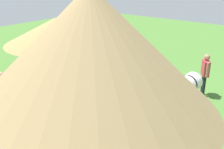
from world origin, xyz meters
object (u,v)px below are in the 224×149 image
patio_chair_near_hut (52,79)px  guest_behind_table (23,74)px  patio_chair_near_lawn (37,103)px  patio_chair_west_end (94,88)px  zebra_by_umbrella (120,65)px  shade_umbrella (57,31)px  zebra_nearest_camera (183,88)px  standing_watcher (205,71)px  guest_beside_umbrella (4,89)px  thatched_hut (92,84)px  patio_dining_table (61,87)px

patio_chair_near_hut → guest_behind_table: guest_behind_table is taller
patio_chair_near_lawn → patio_chair_west_end: 2.24m
patio_chair_near_hut → zebra_by_umbrella: 2.97m
shade_umbrella → patio_chair_near_lawn: (-0.15, 1.23, -2.28)m
patio_chair_near_lawn → zebra_nearest_camera: (-3.74, -3.40, 0.43)m
patio_chair_near_lawn → standing_watcher: bearing=46.9°
patio_chair_west_end → zebra_by_umbrella: size_ratio=0.38×
guest_beside_umbrella → zebra_nearest_camera: 6.20m
thatched_hut → patio_chair_near_hut: bearing=-29.0°
thatched_hut → patio_chair_near_hut: (4.76, -2.64, -1.92)m
patio_chair_near_lawn → guest_beside_umbrella: (1.04, 0.54, 0.42)m
thatched_hut → patio_dining_table: thatched_hut is taller
guest_behind_table → shade_umbrella: bearing=-98.4°
patio_chair_west_end → zebra_by_umbrella: (0.13, -1.88, 0.43)m
guest_beside_umbrella → guest_behind_table: guest_behind_table is taller
zebra_nearest_camera → patio_chair_near_hut: bearing=22.0°
patio_chair_near_hut → zebra_by_umbrella: bearing=164.2°
standing_watcher → patio_chair_near_hut: bearing=90.1°
thatched_hut → guest_beside_umbrella: thatched_hut is taller
guest_behind_table → standing_watcher: bearing=-79.0°
zebra_by_umbrella → patio_chair_near_hut: bearing=-135.1°
patio_chair_near_hut → patio_chair_near_lawn: same height
guest_behind_table → zebra_nearest_camera: guest_behind_table is taller
thatched_hut → patio_chair_west_end: (2.76, -3.03, -1.92)m
patio_chair_west_end → standing_watcher: standing_watcher is taller
patio_dining_table → patio_chair_west_end: 1.25m
patio_chair_near_lawn → patio_chair_near_hut: bearing=119.8°
patio_dining_table → guest_beside_umbrella: (0.89, 1.77, 0.28)m
thatched_hut → zebra_nearest_camera: 4.57m
patio_dining_table → standing_watcher: bearing=-135.0°
patio_chair_west_end → patio_chair_near_hut: bearing=55.3°
guest_behind_table → patio_chair_near_lawn: bearing=-139.5°
patio_chair_near_hut → patio_chair_west_end: (-2.00, -0.40, 0.00)m
patio_chair_near_hut → patio_chair_west_end: bearing=124.7°
thatched_hut → zebra_nearest_camera: (-0.27, -4.31, -1.50)m
thatched_hut → patio_chair_west_end: size_ratio=6.09×
patio_dining_table → patio_chair_near_hut: 1.25m
thatched_hut → patio_chair_near_lawn: size_ratio=6.09×
shade_umbrella → zebra_nearest_camera: bearing=-150.9°
shade_umbrella → patio_chair_west_end: bearing=-134.0°
shade_umbrella → standing_watcher: (-3.99, -3.99, -1.74)m
standing_watcher → zebra_by_umbrella: (3.26, 1.22, -0.10)m
patio_dining_table → patio_chair_near_lawn: patio_chair_near_lawn is taller
shade_umbrella → patio_chair_west_end: size_ratio=4.03×
guest_behind_table → zebra_by_umbrella: (-2.29, -3.34, -0.00)m
patio_dining_table → zebra_nearest_camera: (-3.89, -2.17, 0.28)m
patio_dining_table → patio_chair_near_hut: (1.14, -0.49, -0.14)m
standing_watcher → zebra_nearest_camera: (0.09, 1.82, -0.11)m
thatched_hut → shade_umbrella: bearing=-30.6°
patio_chair_near_hut → patio_chair_near_lawn: 2.15m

